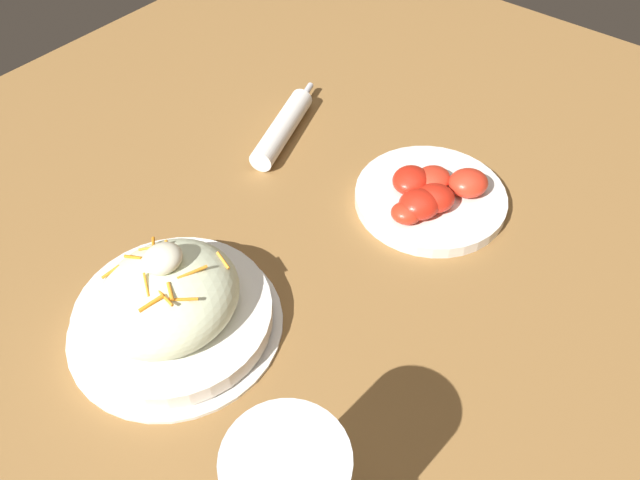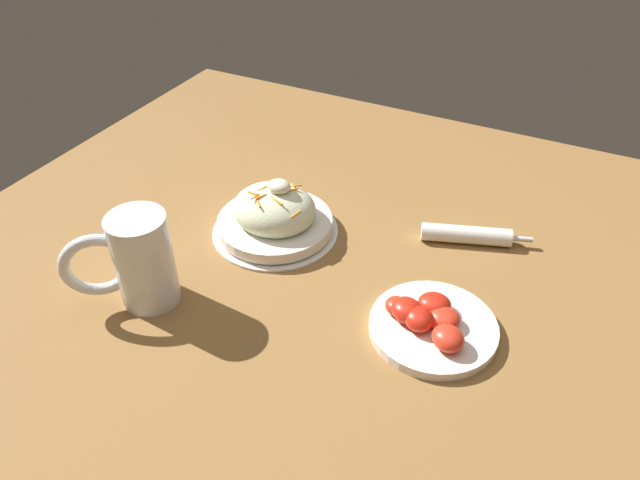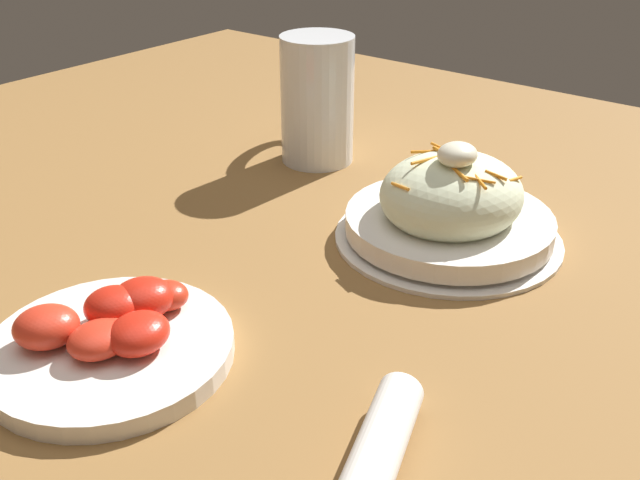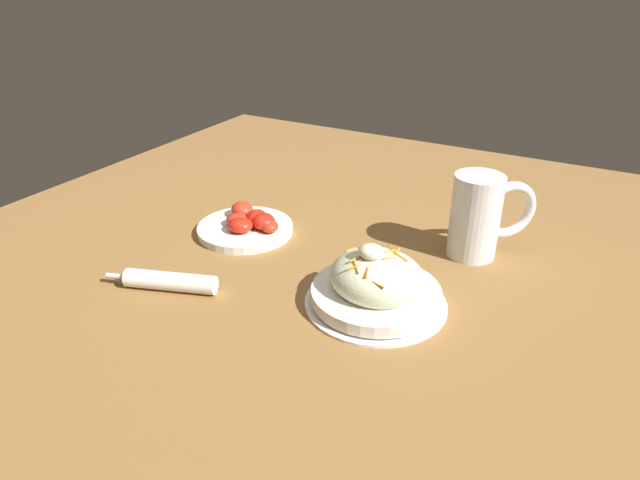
% 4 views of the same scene
% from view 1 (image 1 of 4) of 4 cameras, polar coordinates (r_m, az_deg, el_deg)
% --- Properties ---
extents(ground_plane, '(1.43, 1.43, 0.00)m').
position_cam_1_polar(ground_plane, '(0.71, 4.75, -5.18)').
color(ground_plane, olive).
extents(salad_plate, '(0.23, 0.23, 0.11)m').
position_cam_1_polar(salad_plate, '(0.67, -13.14, -5.78)').
color(salad_plate, white).
rests_on(salad_plate, ground_plane).
extents(napkin_roll, '(0.19, 0.08, 0.03)m').
position_cam_1_polar(napkin_roll, '(0.90, -3.34, 9.98)').
color(napkin_roll, white).
rests_on(napkin_roll, ground_plane).
extents(tomato_plate, '(0.19, 0.19, 0.05)m').
position_cam_1_polar(tomato_plate, '(0.81, 9.83, 3.95)').
color(tomato_plate, white).
rests_on(tomato_plate, ground_plane).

